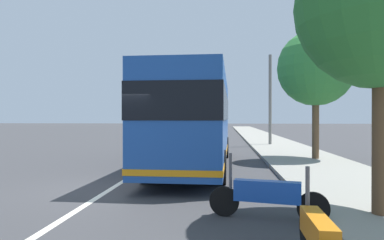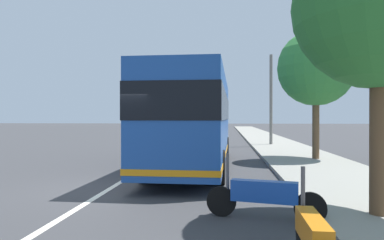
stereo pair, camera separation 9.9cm
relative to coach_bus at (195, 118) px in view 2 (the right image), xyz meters
name	(u,v)px [view 2 (the right image)]	position (x,y,z in m)	size (l,w,h in m)	color
ground_plane	(111,188)	(-4.29, 1.92, -1.93)	(220.00, 220.00, 0.00)	#38383A
sidewalk_curb	(291,152)	(5.71, -4.68, -1.86)	(110.00, 3.60, 0.14)	gray
lane_divider_line	(170,152)	(5.71, 1.92, -1.93)	(110.00, 0.16, 0.01)	silver
coach_bus	(195,118)	(0.00, 0.00, 0.00)	(10.78, 2.69, 3.43)	#1E4C9E
motorcycle_mid_row	(312,237)	(-9.16, -2.29, -1.48)	(2.08, 0.27, 1.24)	black
motorcycle_by_tree	(264,195)	(-6.93, -1.92, -1.46)	(0.58, 2.19, 1.24)	black
car_ahead_same_lane	(190,127)	(32.46, 3.62, -1.22)	(4.02, 1.94, 1.51)	gold
car_far_distant	(188,126)	(39.31, 4.52, -1.25)	(4.01, 2.10, 1.40)	red
roadside_tree_near_camera	(380,4)	(-6.83, -4.05, 2.10)	(3.20, 3.20, 5.65)	brown
roadside_tree_mid_block	(316,68)	(2.23, -5.14, 2.18)	(3.34, 3.34, 5.80)	brown
utility_pole	(271,100)	(10.62, -4.24, 1.18)	(0.21, 0.21, 6.23)	slate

